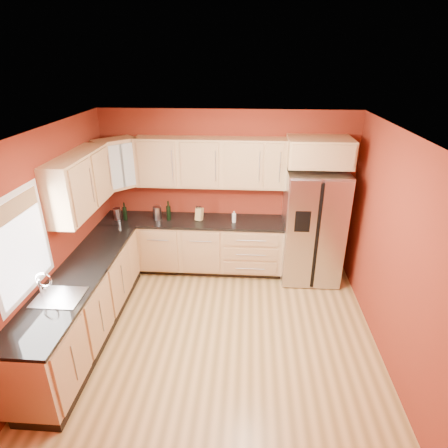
{
  "coord_description": "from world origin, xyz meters",
  "views": [
    {
      "loc": [
        0.33,
        -3.75,
        3.33
      ],
      "look_at": [
        0.02,
        0.9,
        1.22
      ],
      "focal_mm": 30.0,
      "sensor_mm": 36.0,
      "label": 1
    }
  ],
  "objects": [
    {
      "name": "wall_front",
      "position": [
        0.0,
        -2.0,
        1.3
      ],
      "size": [
        4.0,
        0.04,
        2.6
      ],
      "primitive_type": "cube",
      "color": "maroon",
      "rests_on": "floor"
    },
    {
      "name": "countertop_back",
      "position": [
        -0.55,
        1.69,
        0.9
      ],
      "size": [
        2.9,
        0.62,
        0.04
      ],
      "primitive_type": "cube",
      "color": "black",
      "rests_on": "base_cabinets_back"
    },
    {
      "name": "sink_faucet",
      "position": [
        -1.69,
        -0.5,
        1.07
      ],
      "size": [
        0.5,
        0.42,
        0.3
      ],
      "primitive_type": null,
      "color": "silver",
      "rests_on": "countertop_left"
    },
    {
      "name": "upper_cabinets_left",
      "position": [
        -1.83,
        0.72,
        1.83
      ],
      "size": [
        0.33,
        1.35,
        0.75
      ],
      "primitive_type": "cube",
      "color": "tan",
      "rests_on": "wall_left"
    },
    {
      "name": "canister_left",
      "position": [
        -1.1,
        1.68,
        1.03
      ],
      "size": [
        0.17,
        0.17,
        0.21
      ],
      "primitive_type": "cylinder",
      "rotation": [
        0.0,
        0.0,
        0.35
      ],
      "color": "#A8A9AD",
      "rests_on": "countertop_back"
    },
    {
      "name": "base_cabinets_left",
      "position": [
        -1.7,
        0.0,
        0.44
      ],
      "size": [
        0.6,
        2.8,
        0.88
      ],
      "primitive_type": "cube",
      "color": "tan",
      "rests_on": "floor"
    },
    {
      "name": "soap_dispenser",
      "position": [
        0.12,
        1.64,
        1.01
      ],
      "size": [
        0.07,
        0.07,
        0.19
      ],
      "primitive_type": "cylinder",
      "rotation": [
        0.0,
        0.0,
        -0.05
      ],
      "color": "white",
      "rests_on": "countertop_back"
    },
    {
      "name": "refrigerator",
      "position": [
        1.35,
        1.62,
        0.89
      ],
      "size": [
        0.9,
        0.75,
        1.78
      ],
      "primitive_type": "cube",
      "color": "#A8A9AD",
      "rests_on": "floor"
    },
    {
      "name": "over_fridge_cabinet",
      "position": [
        1.35,
        1.7,
        2.05
      ],
      "size": [
        0.92,
        0.6,
        0.4
      ],
      "primitive_type": "cube",
      "color": "tan",
      "rests_on": "wall_back"
    },
    {
      "name": "wine_bottle_b",
      "position": [
        -0.92,
        1.67,
        1.08
      ],
      "size": [
        0.08,
        0.08,
        0.32
      ],
      "primitive_type": null,
      "rotation": [
        0.0,
        0.0,
        0.18
      ],
      "color": "black",
      "rests_on": "countertop_back"
    },
    {
      "name": "wall_right",
      "position": [
        2.0,
        0.0,
        1.3
      ],
      "size": [
        0.04,
        4.0,
        2.6
      ],
      "primitive_type": "cube",
      "color": "maroon",
      "rests_on": "floor"
    },
    {
      "name": "window",
      "position": [
        -1.98,
        -0.5,
        1.55
      ],
      "size": [
        0.03,
        0.9,
        1.0
      ],
      "primitive_type": "cube",
      "color": "white",
      "rests_on": "wall_left"
    },
    {
      "name": "corner_upper_cabinet",
      "position": [
        -1.67,
        1.67,
        1.83
      ],
      "size": [
        0.67,
        0.67,
        0.75
      ],
      "primitive_type": "cube",
      "rotation": [
        0.0,
        0.0,
        0.79
      ],
      "color": "tan",
      "rests_on": "wall_back"
    },
    {
      "name": "upper_cabinets_back",
      "position": [
        -0.25,
        1.83,
        1.83
      ],
      "size": [
        2.3,
        0.33,
        0.75
      ],
      "primitive_type": "cube",
      "color": "tan",
      "rests_on": "wall_back"
    },
    {
      "name": "knife_block",
      "position": [
        -0.43,
        1.69,
        1.02
      ],
      "size": [
        0.13,
        0.12,
        0.2
      ],
      "primitive_type": "cube",
      "rotation": [
        0.0,
        0.0,
        -0.36
      ],
      "color": "tan",
      "rests_on": "countertop_back"
    },
    {
      "name": "countertop_left",
      "position": [
        -1.69,
        0.0,
        0.9
      ],
      "size": [
        0.62,
        2.8,
        0.04
      ],
      "primitive_type": "cube",
      "color": "black",
      "rests_on": "base_cabinets_left"
    },
    {
      "name": "floor",
      "position": [
        0.0,
        0.0,
        0.0
      ],
      "size": [
        4.0,
        4.0,
        0.0
      ],
      "primitive_type": "plane",
      "color": "olive",
      "rests_on": "ground"
    },
    {
      "name": "ceiling",
      "position": [
        0.0,
        0.0,
        2.6
      ],
      "size": [
        4.0,
        4.0,
        0.0
      ],
      "primitive_type": "plane",
      "color": "white",
      "rests_on": "wall_back"
    },
    {
      "name": "base_cabinets_back",
      "position": [
        -0.55,
        1.7,
        0.44
      ],
      "size": [
        2.9,
        0.6,
        0.88
      ],
      "primitive_type": "cube",
      "color": "tan",
      "rests_on": "floor"
    },
    {
      "name": "wall_back",
      "position": [
        0.0,
        2.0,
        1.3
      ],
      "size": [
        4.0,
        0.04,
        2.6
      ],
      "primitive_type": "cube",
      "color": "maroon",
      "rests_on": "floor"
    },
    {
      "name": "canister_right",
      "position": [
        -1.74,
        1.64,
        1.01
      ],
      "size": [
        0.14,
        0.14,
        0.19
      ],
      "primitive_type": "cylinder",
      "rotation": [
        0.0,
        0.0,
        -0.31
      ],
      "color": "#A8A9AD",
      "rests_on": "countertop_back"
    },
    {
      "name": "wine_bottle_a",
      "position": [
        -1.61,
        1.62,
        1.07
      ],
      "size": [
        0.09,
        0.09,
        0.29
      ],
      "primitive_type": null,
      "rotation": [
        0.0,
        0.0,
        -0.41
      ],
      "color": "black",
      "rests_on": "countertop_back"
    },
    {
      "name": "wall_left",
      "position": [
        -2.0,
        0.0,
        1.3
      ],
      "size": [
        0.04,
        4.0,
        2.6
      ],
      "primitive_type": "cube",
      "color": "maroon",
      "rests_on": "floor"
    }
  ]
}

